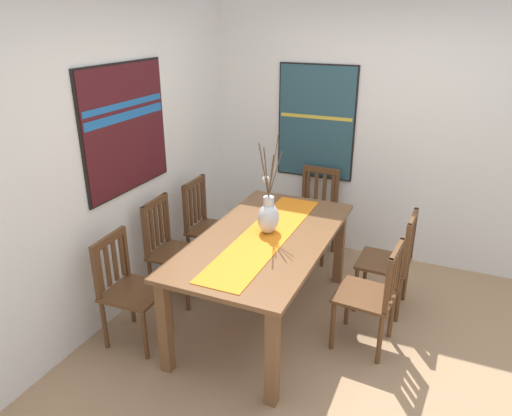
{
  "coord_description": "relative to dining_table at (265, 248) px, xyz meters",
  "views": [
    {
      "loc": [
        -2.91,
        -0.68,
        2.41
      ],
      "look_at": [
        0.37,
        0.76,
        0.94
      ],
      "focal_mm": 33.43,
      "sensor_mm": 36.0,
      "label": 1
    }
  ],
  "objects": [
    {
      "name": "chair_1",
      "position": [
        0.6,
        -0.91,
        -0.2
      ],
      "size": [
        0.43,
        0.43,
        0.9
      ],
      "color": "brown",
      "rests_on": "ground_plane"
    },
    {
      "name": "dining_table",
      "position": [
        0.0,
        0.0,
        0.0
      ],
      "size": [
        1.86,
        0.97,
        0.78
      ],
      "color": "brown",
      "rests_on": "ground_plane"
    },
    {
      "name": "chair_2",
      "position": [
        0.01,
        -0.87,
        -0.21
      ],
      "size": [
        0.45,
        0.45,
        0.88
      ],
      "color": "brown",
      "rests_on": "ground_plane"
    },
    {
      "name": "chair_3",
      "position": [
        0.59,
        0.87,
        -0.19
      ],
      "size": [
        0.43,
        0.43,
        0.93
      ],
      "color": "brown",
      "rests_on": "ground_plane"
    },
    {
      "name": "centerpiece_vase",
      "position": [
        0.07,
        0.0,
        0.25
      ],
      "size": [
        0.23,
        0.17,
        0.8
      ],
      "color": "silver",
      "rests_on": "dining_table"
    },
    {
      "name": "ground_plane",
      "position": [
        -0.22,
        -0.61,
        -0.69
      ],
      "size": [
        6.4,
        6.4,
        0.03
      ],
      "primitive_type": "cube",
      "color": "#A37F5B"
    },
    {
      "name": "chair_4",
      "position": [
        0.02,
        0.92,
        -0.19
      ],
      "size": [
        0.45,
        0.45,
        0.92
      ],
      "color": "brown",
      "rests_on": "ground_plane"
    },
    {
      "name": "wall_side",
      "position": [
        1.64,
        -0.61,
        0.68
      ],
      "size": [
        0.12,
        6.4,
        2.7
      ],
      "primitive_type": "cube",
      "color": "silver",
      "rests_on": "ground_plane"
    },
    {
      "name": "wall_back",
      "position": [
        -0.22,
        1.25,
        0.68
      ],
      "size": [
        6.4,
        0.12,
        2.7
      ],
      "primitive_type": "cube",
      "color": "silver",
      "rests_on": "ground_plane"
    },
    {
      "name": "painting_on_back_wall",
      "position": [
        -0.1,
        1.18,
        0.88
      ],
      "size": [
        1.02,
        0.05,
        1.03
      ],
      "color": "black"
    },
    {
      "name": "table_runner",
      "position": [
        0.0,
        -0.0,
        0.11
      ],
      "size": [
        1.71,
        0.36,
        0.01
      ],
      "primitive_type": "cube",
      "color": "orange",
      "rests_on": "dining_table"
    },
    {
      "name": "chair_5",
      "position": [
        1.32,
        -0.02,
        -0.19
      ],
      "size": [
        0.44,
        0.44,
        0.93
      ],
      "color": "brown",
      "rests_on": "ground_plane"
    },
    {
      "name": "chair_0",
      "position": [
        -0.65,
        0.86,
        -0.21
      ],
      "size": [
        0.44,
        0.44,
        0.88
      ],
      "color": "brown",
      "rests_on": "ground_plane"
    },
    {
      "name": "painting_on_side_wall",
      "position": [
        1.57,
        0.09,
        0.7
      ],
      "size": [
        0.05,
        0.81,
        1.17
      ],
      "color": "black"
    }
  ]
}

